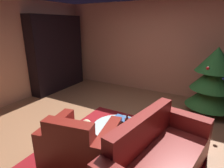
{
  "coord_description": "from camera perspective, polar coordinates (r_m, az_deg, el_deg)",
  "views": [
    {
      "loc": [
        1.22,
        -2.49,
        1.91
      ],
      "look_at": [
        -0.14,
        -0.06,
        1.0
      ],
      "focal_mm": 29.64,
      "sensor_mm": 36.0,
      "label": 1
    }
  ],
  "objects": [
    {
      "name": "decorated_tree",
      "position": [
        4.49,
        28.74,
        0.98
      ],
      "size": [
        1.01,
        1.01,
        1.47
      ],
      "color": "brown",
      "rests_on": "ground"
    },
    {
      "name": "couch_red",
      "position": [
        2.57,
        13.94,
        -21.6
      ],
      "size": [
        1.05,
        1.87,
        0.83
      ],
      "color": "maroon",
      "rests_on": "ground"
    },
    {
      "name": "area_rug",
      "position": [
        3.05,
        2.33,
        -20.61
      ],
      "size": [
        2.36,
        2.53,
        0.01
      ],
      "primitive_type": "cube",
      "color": "maroon",
      "rests_on": "ground"
    },
    {
      "name": "wall_back",
      "position": [
        5.34,
        15.99,
        10.4
      ],
      "size": [
        6.21,
        0.06,
        2.51
      ],
      "primitive_type": "cube",
      "color": "tan",
      "rests_on": "ground"
    },
    {
      "name": "coffee_table",
      "position": [
        2.81,
        1.69,
        -13.7
      ],
      "size": [
        0.73,
        0.73,
        0.47
      ],
      "color": "black",
      "rests_on": "ground"
    },
    {
      "name": "wall_left",
      "position": [
        5.0,
        -30.85,
        8.09
      ],
      "size": [
        0.06,
        5.39,
        2.51
      ],
      "primitive_type": "cube",
      "color": "tan",
      "rests_on": "ground"
    },
    {
      "name": "bottle_on_table",
      "position": [
        2.6,
        4.59,
        -12.56
      ],
      "size": [
        0.06,
        0.06,
        0.29
      ],
      "color": "#542623",
      "rests_on": "coffee_table"
    },
    {
      "name": "armchair_red",
      "position": [
        2.64,
        -9.62,
        -19.24
      ],
      "size": [
        1.04,
        0.9,
        0.87
      ],
      "color": "maroon",
      "rests_on": "ground"
    },
    {
      "name": "book_stack_on_table",
      "position": [
        2.74,
        2.86,
        -11.75
      ],
      "size": [
        0.23,
        0.19,
        0.14
      ],
      "color": "gray",
      "rests_on": "coffee_table"
    },
    {
      "name": "ground_plane",
      "position": [
        3.36,
        2.63,
        -16.5
      ],
      "size": [
        7.31,
        7.31,
        0.0
      ],
      "primitive_type": "plane",
      "color": "#9C6846"
    },
    {
      "name": "bookshelf_unit",
      "position": [
        5.81,
        -15.63,
        8.89
      ],
      "size": [
        0.36,
        1.82,
        2.14
      ],
      "color": "black",
      "rests_on": "ground"
    }
  ]
}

